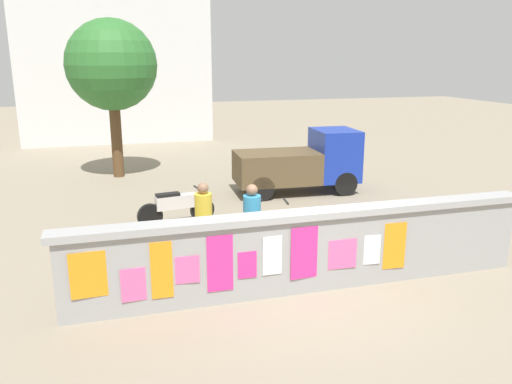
% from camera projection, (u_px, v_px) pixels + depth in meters
% --- Properties ---
extents(ground, '(60.00, 60.00, 0.00)m').
position_uv_depth(ground, '(214.00, 184.00, 16.49)').
color(ground, gray).
extents(poster_wall, '(8.39, 0.42, 1.44)m').
position_uv_depth(poster_wall, '(307.00, 250.00, 8.86)').
color(poster_wall, '#999999').
rests_on(poster_wall, ground).
extents(auto_rickshaw_truck, '(3.67, 1.69, 1.85)m').
position_uv_depth(auto_rickshaw_truck, '(303.00, 163.00, 15.32)').
color(auto_rickshaw_truck, black).
rests_on(auto_rickshaw_truck, ground).
extents(motorcycle, '(1.89, 0.57, 0.87)m').
position_uv_depth(motorcycle, '(175.00, 207.00, 12.40)').
color(motorcycle, black).
rests_on(motorcycle, ground).
extents(bicycle_near, '(1.70, 0.44, 0.95)m').
position_uv_depth(bicycle_near, '(265.00, 225.00, 11.37)').
color(bicycle_near, black).
rests_on(bicycle_near, ground).
extents(person_walking, '(0.43, 0.43, 1.62)m').
position_uv_depth(person_walking, '(252.00, 216.00, 9.89)').
color(person_walking, purple).
rests_on(person_walking, ground).
extents(person_bystander, '(0.36, 0.36, 1.62)m').
position_uv_depth(person_bystander, '(204.00, 214.00, 10.03)').
color(person_bystander, yellow).
rests_on(person_bystander, ground).
extents(tree_roadside, '(2.93, 2.93, 5.15)m').
position_uv_depth(tree_roadside, '(112.00, 66.00, 16.64)').
color(tree_roadside, brown).
rests_on(tree_roadside, ground).
extents(building_background, '(8.92, 6.53, 9.15)m').
position_uv_depth(building_background, '(113.00, 43.00, 25.63)').
color(building_background, silver).
rests_on(building_background, ground).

